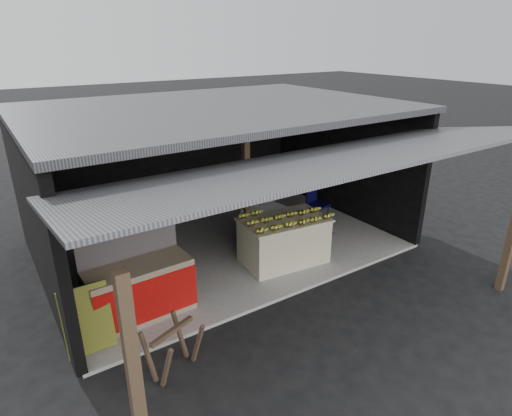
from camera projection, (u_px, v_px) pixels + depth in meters
ground at (290, 297)px, 7.51m from camera, size 80.00×80.00×0.00m
concrete_slab at (221, 243)px, 9.43m from camera, size 7.00×5.00×0.06m
shophouse at (210, 148)px, 8.91m from camera, size 7.40×7.29×3.02m
banana_table at (284, 240)px, 8.43m from camera, size 1.76×1.19×0.92m
banana_pile at (284, 214)px, 8.23m from camera, size 1.63×1.08×0.18m
white_crate at (264, 227)px, 9.04m from camera, size 0.86×0.64×0.90m
neighbor_stall at (139, 287)px, 6.77m from camera, size 1.65×0.79×1.67m
green_signboard at (88, 320)px, 5.99m from camera, size 0.67×0.25×0.99m
sawhorse at (173, 345)px, 5.67m from camera, size 0.80×0.79×0.69m
water_barrel at (313, 240)px, 8.99m from camera, size 0.30×0.30×0.44m
plastic_chair at (315, 201)px, 10.24m from camera, size 0.55×0.55×0.93m
magenta_rug at (297, 234)px, 9.76m from camera, size 1.54×1.06×0.01m
picture_frames at (165, 139)px, 10.49m from camera, size 1.62×0.04×0.46m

